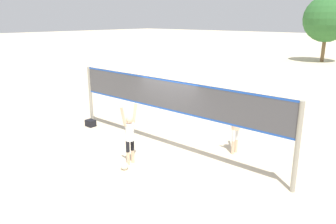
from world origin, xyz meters
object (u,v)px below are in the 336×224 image
(volleyball_net, at_px, (168,101))
(player_blocker, at_px, (236,122))
(volleyball, at_px, (124,166))
(player_spiker, at_px, (130,134))
(gear_bag, at_px, (91,123))
(tree_right_cluster, at_px, (327,19))

(volleyball_net, height_order, player_blocker, volleyball_net)
(volleyball, bearing_deg, player_spiker, 113.70)
(player_spiker, height_order, gear_bag, player_spiker)
(tree_right_cluster, bearing_deg, volleyball, -83.18)
(tree_right_cluster, bearing_deg, gear_bag, -91.07)
(player_blocker, bearing_deg, volleyball, -29.28)
(player_blocker, relative_size, gear_bag, 5.25)
(player_spiker, xyz_separation_m, gear_bag, (-4.11, 1.42, -0.88))
(volleyball, xyz_separation_m, gear_bag, (-4.30, 1.85, 0.02))
(player_spiker, relative_size, volleyball, 8.23)
(gear_bag, bearing_deg, player_spiker, -19.07)
(player_blocker, distance_m, volleyball, 4.00)
(player_spiker, xyz_separation_m, player_blocker, (2.08, 2.95, 0.12))
(volleyball_net, bearing_deg, volleyball, -88.29)
(volleyball, bearing_deg, player_blocker, 60.72)
(gear_bag, bearing_deg, volleyball, -23.24)
(player_spiker, xyz_separation_m, volleyball, (0.19, -0.42, -0.90))
(volleyball_net, relative_size, tree_right_cluster, 1.32)
(player_spiker, distance_m, volleyball, 1.01)
(player_blocker, xyz_separation_m, gear_bag, (-6.19, -1.53, -0.99))
(volleyball_net, distance_m, gear_bag, 4.55)
(volleyball, relative_size, tree_right_cluster, 0.03)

